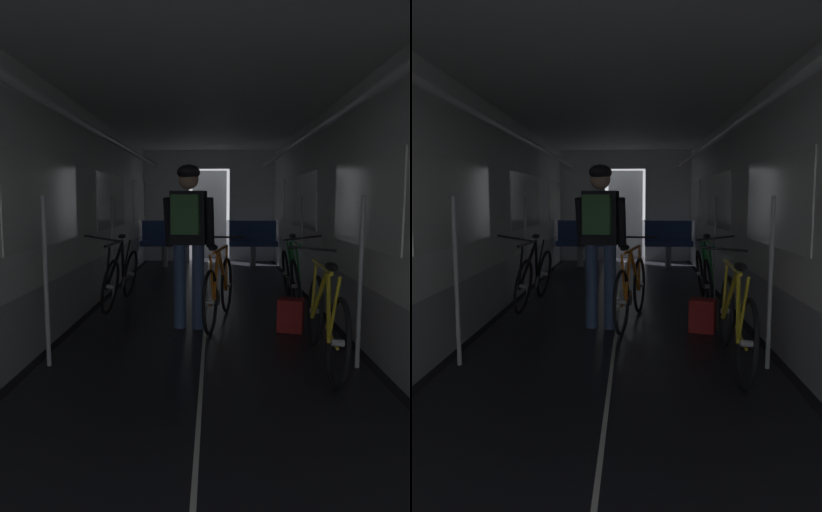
% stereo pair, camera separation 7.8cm
% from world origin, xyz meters
% --- Properties ---
extents(train_car_shell, '(3.14, 12.34, 2.57)m').
position_xyz_m(train_car_shell, '(-0.00, 3.60, 1.70)').
color(train_car_shell, black).
rests_on(train_car_shell, ground).
extents(bench_seat_far_left, '(0.98, 0.51, 0.95)m').
position_xyz_m(bench_seat_far_left, '(-0.90, 8.07, 0.57)').
color(bench_seat_far_left, gray).
rests_on(bench_seat_far_left, ground).
extents(bench_seat_far_right, '(0.98, 0.51, 0.95)m').
position_xyz_m(bench_seat_far_right, '(0.90, 8.07, 0.57)').
color(bench_seat_far_right, gray).
rests_on(bench_seat_far_right, ground).
extents(bicycle_black, '(0.46, 1.70, 0.96)m').
position_xyz_m(bicycle_black, '(-1.11, 4.44, 0.38)').
color(bicycle_black, black).
rests_on(bicycle_black, ground).
extents(bicycle_yellow, '(0.44, 1.69, 0.95)m').
position_xyz_m(bicycle_yellow, '(1.01, 2.18, 0.38)').
color(bicycle_yellow, black).
rests_on(bicycle_yellow, ground).
extents(bicycle_green, '(0.44, 1.69, 0.95)m').
position_xyz_m(bicycle_green, '(1.11, 4.52, 0.38)').
color(bicycle_green, black).
rests_on(bicycle_green, ground).
extents(person_cyclist_aisle, '(0.55, 0.42, 1.73)m').
position_xyz_m(person_cyclist_aisle, '(-0.17, 3.28, 1.07)').
color(person_cyclist_aisle, '#384C75').
rests_on(person_cyclist_aisle, ground).
extents(bicycle_orange_in_aisle, '(0.50, 1.67, 0.93)m').
position_xyz_m(bicycle_orange_in_aisle, '(0.15, 3.55, 0.38)').
color(bicycle_orange_in_aisle, black).
rests_on(bicycle_orange_in_aisle, ground).
extents(backpack_on_floor, '(0.31, 0.27, 0.34)m').
position_xyz_m(backpack_on_floor, '(0.90, 3.20, 0.17)').
color(backpack_on_floor, maroon).
rests_on(backpack_on_floor, ground).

